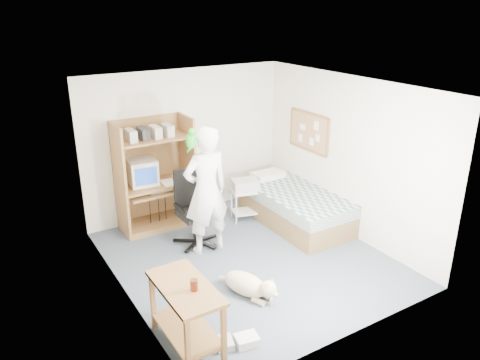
{
  "coord_description": "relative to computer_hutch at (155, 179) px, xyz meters",
  "views": [
    {
      "loc": [
        -3.22,
        -5.01,
        3.5
      ],
      "look_at": [
        0.13,
        0.46,
        1.05
      ],
      "focal_mm": 35.0,
      "sensor_mm": 36.0,
      "label": 1
    }
  ],
  "objects": [
    {
      "name": "office_chair",
      "position": [
        0.27,
        -0.88,
        -0.41
      ],
      "size": [
        0.65,
        0.65,
        1.15
      ],
      "rotation": [
        0.0,
        0.0,
        0.02
      ],
      "color": "black",
      "rests_on": "floor"
    },
    {
      "name": "wall_back",
      "position": [
        0.7,
        0.26,
        0.43
      ],
      "size": [
        3.6,
        0.02,
        2.5
      ],
      "primitive_type": "cube",
      "color": "silver",
      "rests_on": "floor"
    },
    {
      "name": "floor_box_a",
      "position": [
        -0.3,
        -3.26,
        -0.77
      ],
      "size": [
        0.28,
        0.24,
        0.1
      ],
      "primitive_type": "cube",
      "rotation": [
        0.0,
        0.0,
        -0.19
      ],
      "color": "white",
      "rests_on": "floor"
    },
    {
      "name": "ceiling",
      "position": [
        0.7,
        -1.74,
        1.68
      ],
      "size": [
        3.6,
        4.0,
        0.02
      ],
      "primitive_type": "cube",
      "color": "white",
      "rests_on": "wall_back"
    },
    {
      "name": "dog",
      "position": [
        0.21,
        -2.5,
        -0.67
      ],
      "size": [
        0.5,
        0.9,
        0.35
      ],
      "rotation": [
        0.0,
        0.0,
        0.36
      ],
      "color": "#CCAB89",
      "rests_on": "floor"
    },
    {
      "name": "pencil_cup",
      "position": [
        0.31,
        -0.09,
        -0.0
      ],
      "size": [
        0.08,
        0.08,
        0.12
      ],
      "primitive_type": "cylinder",
      "color": "gold",
      "rests_on": "computer_hutch"
    },
    {
      "name": "printer_cart",
      "position": [
        1.37,
        -0.58,
        -0.46
      ],
      "size": [
        0.53,
        0.46,
        0.54
      ],
      "rotation": [
        0.0,
        0.0,
        -0.27
      ],
      "color": "silver",
      "rests_on": "floor"
    },
    {
      "name": "wall_left",
      "position": [
        -1.1,
        -1.74,
        0.43
      ],
      "size": [
        0.02,
        4.0,
        2.5
      ],
      "primitive_type": "cube",
      "color": "silver",
      "rests_on": "floor"
    },
    {
      "name": "corkboard",
      "position": [
        2.47,
        -0.84,
        0.63
      ],
      "size": [
        0.04,
        0.94,
        0.66
      ],
      "color": "olive",
      "rests_on": "wall_right"
    },
    {
      "name": "bed",
      "position": [
        2.0,
        -1.12,
        -0.53
      ],
      "size": [
        1.02,
        2.02,
        0.66
      ],
      "color": "brown",
      "rests_on": "floor"
    },
    {
      "name": "computer_hutch",
      "position": [
        0.0,
        0.0,
        0.0
      ],
      "size": [
        1.2,
        0.63,
        1.8
      ],
      "color": "brown",
      "rests_on": "floor"
    },
    {
      "name": "crt_monitor",
      "position": [
        -0.2,
        0.01,
        0.15
      ],
      "size": [
        0.47,
        0.49,
        0.41
      ],
      "rotation": [
        0.0,
        0.0,
        -0.1
      ],
      "color": "beige",
      "rests_on": "computer_hutch"
    },
    {
      "name": "drink_glass",
      "position": [
        -0.8,
        -3.05,
        -0.01
      ],
      "size": [
        0.08,
        0.08,
        0.12
      ],
      "primitive_type": "cylinder",
      "color": "#43160A",
      "rests_on": "side_desk"
    },
    {
      "name": "printer",
      "position": [
        1.37,
        -0.58,
        -0.19
      ],
      "size": [
        0.49,
        0.42,
        0.18
      ],
      "primitive_type": "cube",
      "rotation": [
        0.0,
        0.0,
        -0.27
      ],
      "color": "#B2B2AD",
      "rests_on": "printer_cart"
    },
    {
      "name": "person",
      "position": [
        0.32,
        -1.19,
        0.14
      ],
      "size": [
        0.71,
        0.47,
        1.91
      ],
      "primitive_type": "imported",
      "rotation": [
        0.0,
        0.0,
        3.16
      ],
      "color": "white",
      "rests_on": "floor"
    },
    {
      "name": "floor",
      "position": [
        0.7,
        -1.74,
        -0.82
      ],
      "size": [
        4.0,
        4.0,
        0.0
      ],
      "primitive_type": "plane",
      "color": "#495463",
      "rests_on": "ground"
    },
    {
      "name": "parrot",
      "position": [
        0.12,
        -1.18,
        0.93
      ],
      "size": [
        0.14,
        0.24,
        0.39
      ],
      "rotation": [
        0.0,
        0.0,
        0.02
      ],
      "color": "#148A1C",
      "rests_on": "person"
    },
    {
      "name": "wall_right",
      "position": [
        2.5,
        -1.74,
        0.43
      ],
      "size": [
        0.02,
        4.0,
        2.5
      ],
      "primitive_type": "cube",
      "color": "silver",
      "rests_on": "floor"
    },
    {
      "name": "floor_box_b",
      "position": [
        -0.52,
        -3.17,
        -0.78
      ],
      "size": [
        0.23,
        0.26,
        0.08
      ],
      "primitive_type": "cube",
      "rotation": [
        0.0,
        0.0,
        -0.28
      ],
      "color": "#BCBCB6",
      "rests_on": "floor"
    },
    {
      "name": "keyboard",
      "position": [
        0.05,
        -0.16,
        -0.15
      ],
      "size": [
        0.46,
        0.19,
        0.03
      ],
      "primitive_type": "cube",
      "rotation": [
        0.0,
        0.0,
        0.07
      ],
      "color": "beige",
      "rests_on": "computer_hutch"
    },
    {
      "name": "side_desk",
      "position": [
        -0.85,
        -2.94,
        -0.33
      ],
      "size": [
        0.5,
        1.0,
        0.75
      ],
      "color": "brown",
      "rests_on": "floor"
    }
  ]
}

